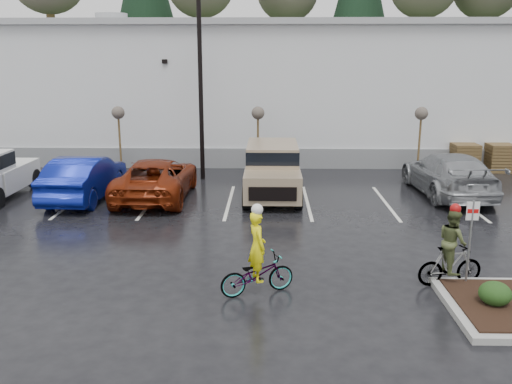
{
  "coord_description": "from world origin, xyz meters",
  "views": [
    {
      "loc": [
        -0.99,
        -12.09,
        5.49
      ],
      "look_at": [
        -1.39,
        4.46,
        1.3
      ],
      "focal_mm": 38.0,
      "sensor_mm": 36.0,
      "label": 1
    }
  ],
  "objects_px": {
    "sapling_east": "(421,117)",
    "car_blue": "(85,177)",
    "sapling_mid": "(258,117)",
    "pallet_stack_a": "(464,157)",
    "pallet_stack_b": "(500,158)",
    "lamppost": "(200,50)",
    "cyclist_olive": "(451,255)",
    "cyclist_hivis": "(257,266)",
    "fire_lane_sign": "(471,233)",
    "car_far_silver": "(448,174)",
    "sapling_west": "(118,116)",
    "car_red": "(156,178)",
    "suv_tan": "(272,171)"
  },
  "relations": [
    {
      "from": "sapling_east",
      "to": "car_blue",
      "type": "xyz_separation_m",
      "value": [
        -14.17,
        -4.65,
        -1.87
      ]
    },
    {
      "from": "sapling_mid",
      "to": "sapling_east",
      "type": "xyz_separation_m",
      "value": [
        7.5,
        0.0,
        0.0
      ]
    },
    {
      "from": "sapling_mid",
      "to": "pallet_stack_a",
      "type": "bearing_deg",
      "value": 5.71
    },
    {
      "from": "sapling_mid",
      "to": "pallet_stack_b",
      "type": "xyz_separation_m",
      "value": [
        11.7,
        1.0,
        -2.05
      ]
    },
    {
      "from": "lamppost",
      "to": "car_blue",
      "type": "relative_size",
      "value": 1.77
    },
    {
      "from": "pallet_stack_b",
      "to": "cyclist_olive",
      "type": "relative_size",
      "value": 0.65
    },
    {
      "from": "lamppost",
      "to": "car_blue",
      "type": "height_order",
      "value": "lamppost"
    },
    {
      "from": "pallet_stack_b",
      "to": "cyclist_hivis",
      "type": "height_order",
      "value": "cyclist_hivis"
    },
    {
      "from": "fire_lane_sign",
      "to": "car_far_silver",
      "type": "bearing_deg",
      "value": 75.14
    },
    {
      "from": "sapling_west",
      "to": "fire_lane_sign",
      "type": "bearing_deg",
      "value": -47.33
    },
    {
      "from": "car_blue",
      "to": "car_red",
      "type": "relative_size",
      "value": 0.92
    },
    {
      "from": "cyclist_hivis",
      "to": "sapling_west",
      "type": "bearing_deg",
      "value": 4.4
    },
    {
      "from": "suv_tan",
      "to": "cyclist_olive",
      "type": "relative_size",
      "value": 2.46
    },
    {
      "from": "sapling_mid",
      "to": "fire_lane_sign",
      "type": "relative_size",
      "value": 1.45
    },
    {
      "from": "cyclist_olive",
      "to": "car_red",
      "type": "bearing_deg",
      "value": 36.47
    },
    {
      "from": "sapling_west",
      "to": "suv_tan",
      "type": "bearing_deg",
      "value": -29.97
    },
    {
      "from": "sapling_west",
      "to": "suv_tan",
      "type": "distance_m",
      "value": 8.43
    },
    {
      "from": "fire_lane_sign",
      "to": "cyclist_hivis",
      "type": "bearing_deg",
      "value": -175.24
    },
    {
      "from": "sapling_west",
      "to": "cyclist_hivis",
      "type": "xyz_separation_m",
      "value": [
        6.75,
        -13.22,
        -2.04
      ]
    },
    {
      "from": "sapling_mid",
      "to": "cyclist_hivis",
      "type": "height_order",
      "value": "sapling_mid"
    },
    {
      "from": "fire_lane_sign",
      "to": "pallet_stack_b",
      "type": "bearing_deg",
      "value": 65.12
    },
    {
      "from": "car_red",
      "to": "suv_tan",
      "type": "xyz_separation_m",
      "value": [
        4.56,
        0.3,
        0.24
      ]
    },
    {
      "from": "lamppost",
      "to": "fire_lane_sign",
      "type": "height_order",
      "value": "lamppost"
    },
    {
      "from": "sapling_east",
      "to": "pallet_stack_b",
      "type": "xyz_separation_m",
      "value": [
        4.2,
        1.0,
        -2.05
      ]
    },
    {
      "from": "sapling_west",
      "to": "sapling_east",
      "type": "height_order",
      "value": "same"
    },
    {
      "from": "sapling_east",
      "to": "cyclist_olive",
      "type": "bearing_deg",
      "value": -101.38
    },
    {
      "from": "sapling_west",
      "to": "sapling_mid",
      "type": "height_order",
      "value": "same"
    },
    {
      "from": "pallet_stack_a",
      "to": "cyclist_olive",
      "type": "height_order",
      "value": "cyclist_olive"
    },
    {
      "from": "sapling_west",
      "to": "pallet_stack_a",
      "type": "bearing_deg",
      "value": 3.47
    },
    {
      "from": "sapling_west",
      "to": "fire_lane_sign",
      "type": "relative_size",
      "value": 1.45
    },
    {
      "from": "sapling_mid",
      "to": "car_far_silver",
      "type": "height_order",
      "value": "sapling_mid"
    },
    {
      "from": "sapling_east",
      "to": "pallet_stack_a",
      "type": "relative_size",
      "value": 2.37
    },
    {
      "from": "pallet_stack_b",
      "to": "car_red",
      "type": "distance_m",
      "value": 16.52
    },
    {
      "from": "sapling_west",
      "to": "sapling_mid",
      "type": "distance_m",
      "value": 6.5
    },
    {
      "from": "sapling_mid",
      "to": "cyclist_olive",
      "type": "bearing_deg",
      "value": -68.51
    },
    {
      "from": "sapling_east",
      "to": "car_far_silver",
      "type": "height_order",
      "value": "sapling_east"
    },
    {
      "from": "lamppost",
      "to": "suv_tan",
      "type": "distance_m",
      "value": 6.43
    },
    {
      "from": "sapling_west",
      "to": "car_red",
      "type": "height_order",
      "value": "sapling_west"
    },
    {
      "from": "suv_tan",
      "to": "sapling_mid",
      "type": "bearing_deg",
      "value": 99.0
    },
    {
      "from": "car_red",
      "to": "lamppost",
      "type": "bearing_deg",
      "value": -111.92
    },
    {
      "from": "lamppost",
      "to": "sapling_mid",
      "type": "height_order",
      "value": "lamppost"
    },
    {
      "from": "fire_lane_sign",
      "to": "suv_tan",
      "type": "xyz_separation_m",
      "value": [
        -4.65,
        8.68,
        -0.38
      ]
    },
    {
      "from": "pallet_stack_a",
      "to": "pallet_stack_b",
      "type": "height_order",
      "value": "same"
    },
    {
      "from": "sapling_mid",
      "to": "cyclist_hivis",
      "type": "xyz_separation_m",
      "value": [
        0.25,
        -13.22,
        -2.04
      ]
    },
    {
      "from": "car_far_silver",
      "to": "cyclist_hivis",
      "type": "xyz_separation_m",
      "value": [
        -7.46,
        -9.53,
        -0.17
      ]
    },
    {
      "from": "sapling_west",
      "to": "suv_tan",
      "type": "height_order",
      "value": "sapling_west"
    },
    {
      "from": "car_blue",
      "to": "car_far_silver",
      "type": "height_order",
      "value": "car_far_silver"
    },
    {
      "from": "fire_lane_sign",
      "to": "sapling_west",
      "type": "bearing_deg",
      "value": 132.67
    },
    {
      "from": "pallet_stack_b",
      "to": "sapling_east",
      "type": "bearing_deg",
      "value": -166.61
    },
    {
      "from": "sapling_west",
      "to": "pallet_stack_a",
      "type": "xyz_separation_m",
      "value": [
        16.5,
        1.0,
        -2.05
      ]
    }
  ]
}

